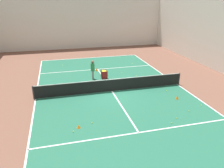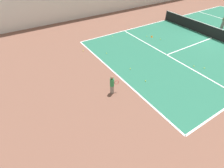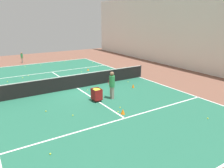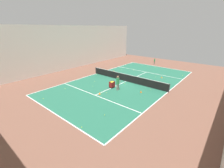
{
  "view_description": "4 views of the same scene",
  "coord_description": "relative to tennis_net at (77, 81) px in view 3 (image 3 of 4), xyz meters",
  "views": [
    {
      "loc": [
        -4.08,
        -15.83,
        7.12
      ],
      "look_at": [
        0.0,
        0.0,
        0.64
      ],
      "focal_mm": 35.0,
      "sensor_mm": 36.0,
      "label": 1
    },
    {
      "loc": [
        8.2,
        -16.58,
        7.12
      ],
      "look_at": [
        1.5,
        -12.33,
        0.69
      ],
      "focal_mm": 28.0,
      "sensor_mm": 36.0,
      "label": 2
    },
    {
      "loc": [
        6.12,
        14.48,
        5.0
      ],
      "look_at": [
        -1.01,
        3.24,
        0.99
      ],
      "focal_mm": 35.0,
      "sensor_mm": 36.0,
      "label": 3
    },
    {
      "loc": [
        -11.22,
        16.58,
        7.12
      ],
      "look_at": [
        0.03,
        3.08,
        0.48
      ],
      "focal_mm": 24.0,
      "sensor_mm": 36.0,
      "label": 4
    }
  ],
  "objects": [
    {
      "name": "tennis_ball_15",
      "position": [
        -2.81,
        -10.12,
        -0.51
      ],
      "size": [
        0.07,
        0.07,
        0.07
      ],
      "primitive_type": "sphere",
      "color": "yellow",
      "rests_on": "ground"
    },
    {
      "name": "tennis_ball_16",
      "position": [
        4.25,
        7.12,
        -0.51
      ],
      "size": [
        0.07,
        0.07,
        0.07
      ],
      "primitive_type": "sphere",
      "color": "yellow",
      "rests_on": "ground"
    },
    {
      "name": "court_playing_area",
      "position": [
        0.0,
        0.0,
        -0.55
      ],
      "size": [
        11.91,
        22.08,
        0.0
      ],
      "color": "#23664C",
      "rests_on": "ground"
    },
    {
      "name": "tennis_ball_9",
      "position": [
        3.23,
        3.03,
        -0.51
      ],
      "size": [
        0.07,
        0.07,
        0.07
      ],
      "primitive_type": "sphere",
      "color": "yellow",
      "rests_on": "ground"
    },
    {
      "name": "line_service_near",
      "position": [
        0.0,
        -6.07,
        -0.54
      ],
      "size": [
        11.91,
        0.1,
        0.0
      ],
      "primitive_type": "cube",
      "color": "white",
      "rests_on": "ground"
    },
    {
      "name": "tennis_ball_1",
      "position": [
        -0.38,
        0.92,
        -0.51
      ],
      "size": [
        0.07,
        0.07,
        0.07
      ],
      "primitive_type": "sphere",
      "color": "yellow",
      "rests_on": "ground"
    },
    {
      "name": "player_near_baseline",
      "position": [
        1.5,
        -12.32,
        0.17
      ],
      "size": [
        0.3,
        0.6,
        1.25
      ],
      "rotation": [
        0.0,
        0.0,
        1.35
      ],
      "color": "gray",
      "rests_on": "ground"
    },
    {
      "name": "training_cone_2",
      "position": [
        -3.59,
        2.13,
        -0.4
      ],
      "size": [
        0.2,
        0.2,
        0.29
      ],
      "primitive_type": "cone",
      "color": "orange",
      "rests_on": "ground"
    },
    {
      "name": "training_cone_1",
      "position": [
        4.39,
        -2.65,
        -0.41
      ],
      "size": [
        0.24,
        0.24,
        0.28
      ],
      "primitive_type": "cone",
      "color": "orange",
      "rests_on": "ground"
    },
    {
      "name": "hall_enclosure_left",
      "position": [
        -11.97,
        0.0,
        3.21
      ],
      "size": [
        0.15,
        34.26,
        7.52
      ],
      "color": "silver",
      "rests_on": "ground"
    },
    {
      "name": "tennis_ball_7",
      "position": [
        -4.13,
        0.76,
        -0.51
      ],
      "size": [
        0.07,
        0.07,
        0.07
      ],
      "primitive_type": "sphere",
      "color": "yellow",
      "rests_on": "ground"
    },
    {
      "name": "tennis_ball_23",
      "position": [
        -0.13,
        5.25,
        -0.51
      ],
      "size": [
        0.07,
        0.07,
        0.07
      ],
      "primitive_type": "sphere",
      "color": "yellow",
      "rests_on": "ground"
    },
    {
      "name": "training_cone_0",
      "position": [
        -0.22,
        5.59,
        -0.4
      ],
      "size": [
        0.24,
        0.24,
        0.3
      ],
      "primitive_type": "cone",
      "color": "orange",
      "rests_on": "ground"
    },
    {
      "name": "tennis_ball_14",
      "position": [
        0.06,
        -9.85,
        -0.51
      ],
      "size": [
        0.07,
        0.07,
        0.07
      ],
      "primitive_type": "sphere",
      "color": "yellow",
      "rests_on": "ground"
    },
    {
      "name": "tennis_ball_6",
      "position": [
        2.3,
        -5.67,
        -0.51
      ],
      "size": [
        0.07,
        0.07,
        0.07
      ],
      "primitive_type": "sphere",
      "color": "yellow",
      "rests_on": "ground"
    },
    {
      "name": "tennis_ball_0",
      "position": [
        2.88,
        -5.25,
        -0.51
      ],
      "size": [
        0.07,
        0.07,
        0.07
      ],
      "primitive_type": "sphere",
      "color": "yellow",
      "rests_on": "ground"
    },
    {
      "name": "line_sideline_left",
      "position": [
        -5.96,
        0.0,
        -0.54
      ],
      "size": [
        0.1,
        22.08,
        0.0
      ],
      "primitive_type": "cube",
      "color": "white",
      "rests_on": "ground"
    },
    {
      "name": "tennis_net",
      "position": [
        0.0,
        0.0,
        0.0
      ],
      "size": [
        12.21,
        0.1,
        1.06
      ],
      "color": "#2D2D33",
      "rests_on": "ground"
    },
    {
      "name": "coach_at_net",
      "position": [
        -1.01,
        3.24,
        0.48
      ],
      "size": [
        0.4,
        0.71,
        1.8
      ],
      "rotation": [
        0.0,
        0.0,
        -1.7
      ],
      "color": "gray",
      "rests_on": "ground"
    },
    {
      "name": "ground_plane",
      "position": [
        0.0,
        0.0,
        -0.55
      ],
      "size": [
        37.96,
        37.96,
        0.0
      ],
      "primitive_type": "plane",
      "color": "brown"
    },
    {
      "name": "tennis_ball_11",
      "position": [
        -3.57,
        -5.09,
        -0.51
      ],
      "size": [
        0.07,
        0.07,
        0.07
      ],
      "primitive_type": "sphere",
      "color": "yellow",
      "rests_on": "ground"
    },
    {
      "name": "tennis_ball_17",
      "position": [
        1.74,
        -9.86,
        -0.51
      ],
      "size": [
        0.07,
        0.07,
        0.07
      ],
      "primitive_type": "sphere",
      "color": "yellow",
      "rests_on": "ground"
    },
    {
      "name": "tennis_ball_10",
      "position": [
        2.18,
        4.35,
        -0.51
      ],
      "size": [
        0.07,
        0.07,
        0.07
      ],
      "primitive_type": "sphere",
      "color": "yellow",
      "rests_on": "ground"
    },
    {
      "name": "training_cone_3",
      "position": [
        -3.24,
        -4.74,
        -0.44
      ],
      "size": [
        0.23,
        0.23,
        0.21
      ],
      "primitive_type": "cone",
      "color": "orange",
      "rests_on": "ground"
    },
    {
      "name": "line_baseline_near",
      "position": [
        0.0,
        -11.04,
        -0.54
      ],
      "size": [
        11.91,
        0.1,
        0.0
      ],
      "primitive_type": "cube",
      "color": "white",
      "rests_on": "ground"
    },
    {
      "name": "line_centre_service",
      "position": [
        0.0,
        0.0,
        -0.54
      ],
      "size": [
        0.1,
        12.15,
        0.0
      ],
      "primitive_type": "cube",
      "color": "white",
      "rests_on": "ground"
    },
    {
      "name": "tennis_ball_12",
      "position": [
        4.35,
        -1.07,
        -0.51
      ],
      "size": [
        0.07,
        0.07,
        0.07
      ],
      "primitive_type": "sphere",
      "color": "yellow",
      "rests_on": "ground"
    },
    {
      "name": "tennis_ball_8",
      "position": [
        -0.57,
        4.81,
        -0.51
      ],
      "size": [
        0.07,
        0.07,
        0.07
      ],
      "primitive_type": "sphere",
      "color": "yellow",
      "rests_on": "ground"
    },
    {
      "name": "tennis_ball_3",
      "position": [
        -4.23,
        -11.56,
        -0.51
      ],
      "size": [
        0.07,
        0.07,
        0.07
      ],
      "primitive_type": "sphere",
      "color": "yellow",
      "rests_on": "ground"
    },
    {
      "name": "tennis_ball_5",
      "position": [
        -2.39,
        -4.43,
        -0.51
      ],
      "size": [
        0.07,
        0.07,
        0.07
      ],
      "primitive_type": "sphere",
      "color": "yellow",
      "rests_on": "ground"
    },
    {
      "name": "tennis_ball_18",
      "position": [
        4.17,
        -4.58,
        -0.51
      ],
      "size": [
        0.07,
        0.07,
        0.07
      ],
      "primitive_type": "sphere",
      "color": "yellow",
      "rests_on": "ground"
    },
    {
      "name": "tennis_ball_13",
      "position": [
        -5.38,
        -7.88,
        -0.51
      ],
      "size": [
        0.07,
        0.07,
        0.07
      ],
      "primitive_type": "sphere",
      "color": "yellow",
      "rests_on": "ground"
    },
    {
      "name": "tennis_ball_22",
      "position": [
        -3.59,
        8.44,
        -0.51
      ],
      "size": [
        0.07,
        0.07,
        0.07
      ],
      "primitive_type": "sphere",
      "color": "yellow",
      "rests_on": "ground"
    },
    {
      "name": "line_service_far",
      "position": [
        0.0,
        6.07,
        -0.54
      ],
      "size": [
        11.91,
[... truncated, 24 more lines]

